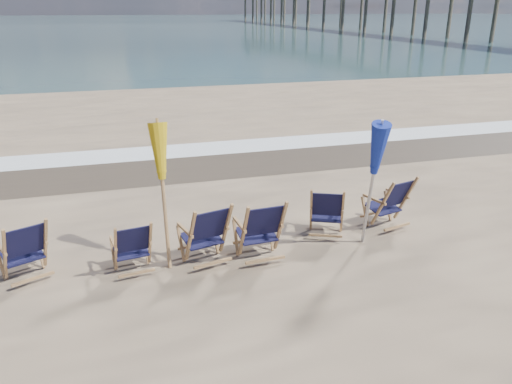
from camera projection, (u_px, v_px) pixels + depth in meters
ocean at (115, 23)px, 121.91m from camera, size 400.00×400.00×0.00m
surf_foam at (197, 149)px, 14.10m from camera, size 200.00×1.40×0.01m
wet_sand_strip at (207, 164)px, 12.75m from camera, size 200.00×2.60×0.00m
beach_chair_0 at (46, 245)px, 7.33m from camera, size 0.88×0.92×1.00m
beach_chair_1 at (150, 245)px, 7.45m from camera, size 0.67×0.73×0.90m
beach_chair_2 at (226, 231)px, 7.73m from camera, size 0.84×0.90×1.06m
beach_chair_3 at (281, 229)px, 7.79m from camera, size 0.73×0.82×1.08m
beach_chair_4 at (342, 213)px, 8.52m from camera, size 0.84×0.88×0.96m
beach_chair_5 at (406, 200)px, 9.00m from camera, size 0.83×0.88×1.03m
umbrella_yellow at (161, 160)px, 7.34m from camera, size 0.30×0.30×2.21m
umbrella_blue at (374, 149)px, 7.71m from camera, size 0.30×0.30×2.25m
fishing_pier at (358, 1)px, 81.45m from camera, size 4.40×140.00×9.30m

